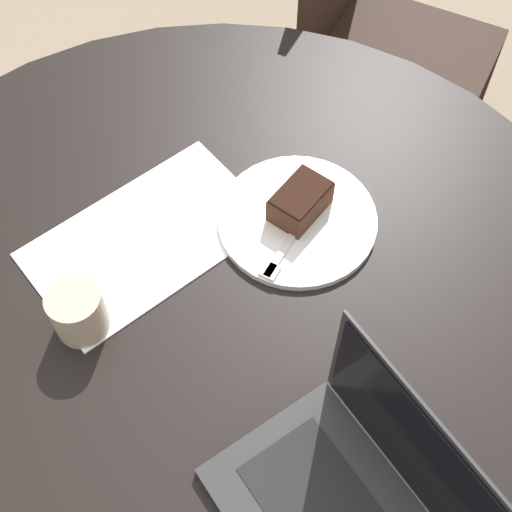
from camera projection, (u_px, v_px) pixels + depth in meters
ground_plane at (227, 459)px, 1.67m from camera, size 12.00×12.00×0.00m
dining_table at (215, 352)px, 1.16m from camera, size 1.34×1.34×0.71m
chair at (376, 35)px, 1.75m from camera, size 0.53×0.53×0.95m
paper_document at (147, 238)px, 1.15m from camera, size 0.39×0.26×0.00m
plate at (297, 220)px, 1.16m from camera, size 0.26×0.26×0.01m
cake_slice at (300, 201)px, 1.14m from camera, size 0.11×0.08×0.05m
fork at (286, 246)px, 1.13m from camera, size 0.17×0.07×0.00m
coffee_glass at (78, 312)px, 1.03m from camera, size 0.08×0.08×0.09m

